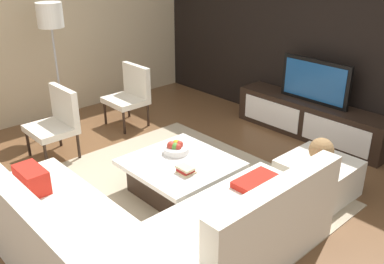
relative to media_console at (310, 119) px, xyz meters
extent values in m
plane|color=brown|center=(0.00, -2.40, -0.25)|extent=(14.00, 14.00, 0.00)
cube|color=black|center=(0.00, 0.30, 1.15)|extent=(6.40, 0.12, 2.80)
cube|color=#C6B28E|center=(-3.20, -2.20, 1.15)|extent=(0.12, 5.20, 2.80)
cube|color=tan|center=(-0.10, -2.40, -0.24)|extent=(2.98, 2.68, 0.01)
cube|color=black|center=(0.00, 0.00, 0.00)|extent=(2.20, 0.45, 0.50)
cube|color=white|center=(-0.51, -0.23, 0.00)|extent=(0.93, 0.01, 0.35)
cube|color=white|center=(0.51, -0.23, 0.00)|extent=(0.93, 0.01, 0.35)
cube|color=black|center=(0.00, 0.00, 0.54)|extent=(1.00, 0.05, 0.59)
cube|color=#194C8C|center=(0.00, -0.03, 0.54)|extent=(0.90, 0.01, 0.49)
cube|color=silver|center=(0.20, -3.70, -0.03)|extent=(2.37, 0.85, 0.43)
cube|color=silver|center=(0.20, -4.03, 0.38)|extent=(2.37, 0.18, 0.38)
cube|color=silver|center=(0.96, -2.52, -0.03)|extent=(0.85, 1.50, 0.43)
cube|color=silver|center=(1.30, -2.52, 0.38)|extent=(0.18, 1.50, 0.38)
cube|color=red|center=(-0.51, -3.70, 0.29)|extent=(0.36, 0.20, 0.22)
cube|color=red|center=(0.96, -2.14, 0.21)|extent=(0.60, 0.44, 0.06)
cube|color=black|center=(-0.10, -2.30, -0.08)|extent=(0.83, 0.81, 0.33)
cube|color=white|center=(-0.10, -2.30, 0.10)|extent=(1.04, 1.01, 0.05)
cylinder|color=black|center=(-2.06, -3.12, -0.06)|extent=(0.04, 0.04, 0.38)
cylinder|color=black|center=(-1.56, -3.12, -0.06)|extent=(0.04, 0.04, 0.38)
cylinder|color=black|center=(-2.06, -2.70, -0.06)|extent=(0.04, 0.04, 0.38)
cylinder|color=black|center=(-1.56, -2.70, -0.06)|extent=(0.04, 0.04, 0.38)
cube|color=silver|center=(-1.81, -2.91, 0.13)|extent=(0.58, 0.51, 0.08)
cube|color=silver|center=(-1.81, -2.70, 0.40)|extent=(0.58, 0.08, 0.45)
cylinder|color=#A5A5AA|center=(-2.56, -2.38, -0.24)|extent=(0.28, 0.28, 0.02)
cylinder|color=#A5A5AA|center=(-2.56, -2.38, 0.49)|extent=(0.03, 0.03, 1.43)
cylinder|color=white|center=(-2.56, -2.38, 1.36)|extent=(0.34, 0.34, 0.32)
cube|color=silver|center=(0.90, -1.25, -0.05)|extent=(0.70, 0.70, 0.40)
cylinder|color=silver|center=(-0.28, -2.20, 0.17)|extent=(0.28, 0.28, 0.07)
sphere|color=#B23326|center=(-0.24, -2.20, 0.22)|extent=(0.08, 0.08, 0.08)
sphere|color=#B23326|center=(-0.28, -2.15, 0.22)|extent=(0.09, 0.09, 0.09)
sphere|color=gold|center=(-0.31, -2.17, 0.22)|extent=(0.09, 0.09, 0.09)
sphere|color=#B23326|center=(-0.31, -2.23, 0.22)|extent=(0.10, 0.10, 0.10)
sphere|color=#4C8C33|center=(-0.27, -2.22, 0.22)|extent=(0.09, 0.09, 0.09)
cylinder|color=black|center=(-2.29, -1.85, -0.06)|extent=(0.04, 0.04, 0.38)
cylinder|color=black|center=(-1.80, -1.85, -0.06)|extent=(0.04, 0.04, 0.38)
cylinder|color=black|center=(-2.29, -1.43, -0.06)|extent=(0.04, 0.04, 0.38)
cylinder|color=black|center=(-1.80, -1.43, -0.06)|extent=(0.04, 0.04, 0.38)
cube|color=silver|center=(-2.05, -1.64, 0.13)|extent=(0.57, 0.50, 0.08)
cube|color=silver|center=(-2.05, -1.43, 0.40)|extent=(0.57, 0.08, 0.45)
sphere|color=#997247|center=(0.90, -1.25, 0.28)|extent=(0.26, 0.26, 0.26)
cube|color=#CCB78C|center=(0.12, -2.42, 0.14)|extent=(0.15, 0.16, 0.02)
cube|color=maroon|center=(0.12, -2.42, 0.17)|extent=(0.14, 0.13, 0.03)
cube|color=#CCB78C|center=(0.12, -2.43, 0.19)|extent=(0.18, 0.11, 0.02)
camera|label=1|loc=(2.88, -4.88, 2.23)|focal=39.88mm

